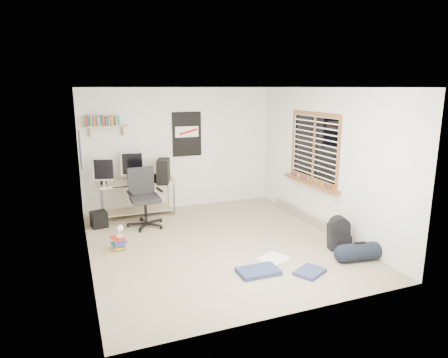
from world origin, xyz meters
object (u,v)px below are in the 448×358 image
object	(u,v)px
office_chair	(145,201)
desk	(138,197)
duffel_bag	(359,252)
book_stack	(119,241)
backpack	(339,237)

from	to	relation	value
office_chair	desk	bearing A→B (deg)	85.73
desk	duffel_bag	size ratio (longest dim) A/B	2.80
book_stack	backpack	bearing A→B (deg)	-20.42
office_chair	book_stack	bearing A→B (deg)	-128.46
office_chair	backpack	world-z (taller)	office_chair
book_stack	office_chair	bearing A→B (deg)	57.57
office_chair	backpack	size ratio (longest dim) A/B	2.55
office_chair	book_stack	xyz separation A→B (m)	(-0.60, -0.95, -0.34)
desk	duffel_bag	xyz separation A→B (m)	(2.66, -3.37, -0.22)
desk	office_chair	world-z (taller)	office_chair
office_chair	duffel_bag	world-z (taller)	office_chair
duffel_bag	backpack	bearing A→B (deg)	97.12
backpack	duffel_bag	bearing A→B (deg)	-74.21
desk	backpack	bearing A→B (deg)	-49.36
backpack	book_stack	distance (m)	3.46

